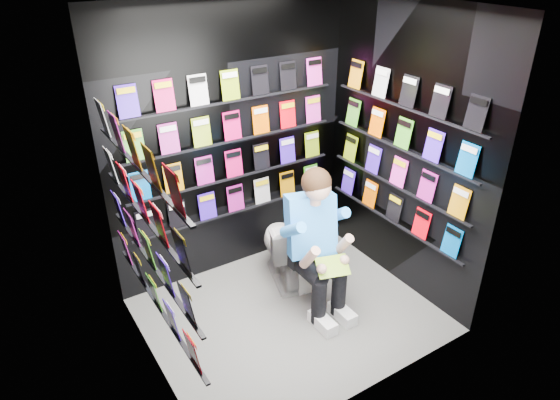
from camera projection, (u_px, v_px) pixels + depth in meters
floor at (290, 315)px, 4.47m from camera, size 2.40×2.40×0.00m
ceiling at (293, 6)px, 3.25m from camera, size 2.40×2.40×0.00m
wall_back at (231, 144)px, 4.61m from camera, size 2.40×0.04×2.60m
wall_front at (379, 245)px, 3.12m from camera, size 2.40×0.04×2.60m
wall_left at (140, 228)px, 3.29m from camera, size 0.04×2.00×2.60m
wall_right at (404, 153)px, 4.43m from camera, size 0.04×2.00×2.60m
comics_back at (233, 145)px, 4.58m from camera, size 2.10×0.06×1.37m
comics_left at (144, 226)px, 3.31m from camera, size 0.06×1.70×1.37m
comics_right at (401, 153)px, 4.41m from camera, size 0.06×1.70×1.37m
toilet at (285, 247)px, 4.78m from camera, size 0.63×0.84×0.73m
longbox at (301, 269)px, 4.83m from camera, size 0.28×0.43×0.30m
longbox_lid at (301, 255)px, 4.76m from camera, size 0.30×0.45×0.03m
reader at (309, 226)px, 4.30m from camera, size 0.78×0.95×1.51m
held_comic at (333, 266)px, 4.14m from camera, size 0.31×0.24×0.12m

